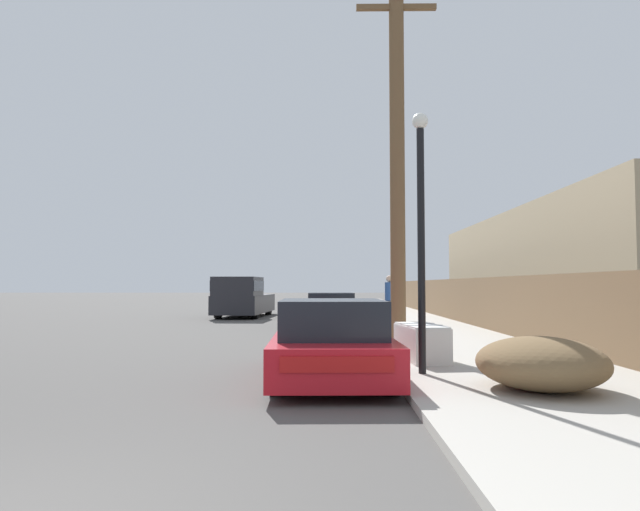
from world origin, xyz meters
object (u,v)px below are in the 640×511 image
object	(u,v)px
car_parked_mid	(330,311)
pedestrian	(390,299)
discarded_fridge	(421,342)
brush_pile	(541,363)
pickup_truck	(242,297)
parked_sports_car_red	(331,343)
utility_pole	(397,153)
street_lamp	(421,219)

from	to	relation	value
car_parked_mid	pedestrian	xyz separation A→B (m)	(2.18, 0.50, 0.43)
discarded_fridge	car_parked_mid	distance (m)	9.79
brush_pile	pickup_truck	bearing A→B (deg)	109.82
parked_sports_car_red	car_parked_mid	size ratio (longest dim) A/B	0.95
parked_sports_car_red	brush_pile	distance (m)	3.17
pickup_truck	pedestrian	distance (m)	8.68
parked_sports_car_red	car_parked_mid	distance (m)	11.24
discarded_fridge	pickup_truck	world-z (taller)	pickup_truck
parked_sports_car_red	pedestrian	distance (m)	11.95
parked_sports_car_red	pickup_truck	distance (m)	18.17
car_parked_mid	utility_pole	world-z (taller)	utility_pole
parked_sports_car_red	utility_pole	bearing A→B (deg)	64.22
discarded_fridge	pickup_truck	distance (m)	17.12
parked_sports_car_red	utility_pole	world-z (taller)	utility_pole
pickup_truck	utility_pole	xyz separation A→B (m)	(5.58, -14.37, 3.53)
discarded_fridge	pickup_truck	xyz separation A→B (m)	(-5.79, 16.11, 0.49)
street_lamp	pedestrian	size ratio (longest dim) A/B	2.39
street_lamp	brush_pile	xyz separation A→B (m)	(1.37, -1.39, -2.11)
pickup_truck	utility_pole	world-z (taller)	utility_pole
utility_pole	pedestrian	distance (m)	9.11
parked_sports_car_red	street_lamp	size ratio (longest dim) A/B	1.05
pickup_truck	street_lamp	distance (m)	18.68
pedestrian	parked_sports_car_red	bearing A→B (deg)	-100.69
car_parked_mid	brush_pile	bearing A→B (deg)	-78.94
car_parked_mid	pickup_truck	size ratio (longest dim) A/B	0.81
discarded_fridge	parked_sports_car_red	size ratio (longest dim) A/B	0.40
discarded_fridge	pickup_truck	size ratio (longest dim) A/B	0.30
car_parked_mid	pedestrian	distance (m)	2.27
parked_sports_car_red	car_parked_mid	bearing A→B (deg)	88.18
utility_pole	street_lamp	size ratio (longest dim) A/B	2.03
pedestrian	brush_pile	bearing A→B (deg)	-87.40
discarded_fridge	pedestrian	world-z (taller)	pedestrian
brush_pile	pedestrian	size ratio (longest dim) A/B	1.11
discarded_fridge	pedestrian	bearing A→B (deg)	80.77
street_lamp	discarded_fridge	bearing A→B (deg)	81.27
pickup_truck	street_lamp	xyz separation A→B (m)	(5.54, -17.77, 1.65)
parked_sports_car_red	utility_pole	distance (m)	5.32
discarded_fridge	street_lamp	size ratio (longest dim) A/B	0.42
discarded_fridge	street_lamp	xyz separation A→B (m)	(-0.25, -1.66, 2.14)
utility_pole	brush_pile	distance (m)	6.37
parked_sports_car_red	street_lamp	world-z (taller)	street_lamp
discarded_fridge	car_parked_mid	xyz separation A→B (m)	(-1.66, 9.65, 0.14)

